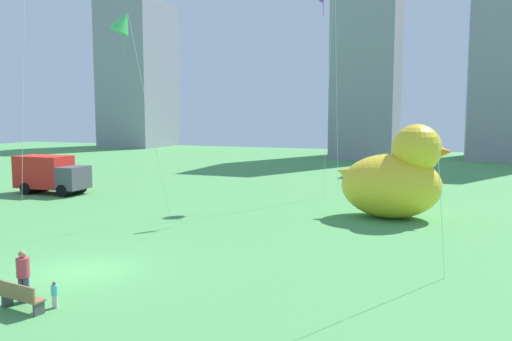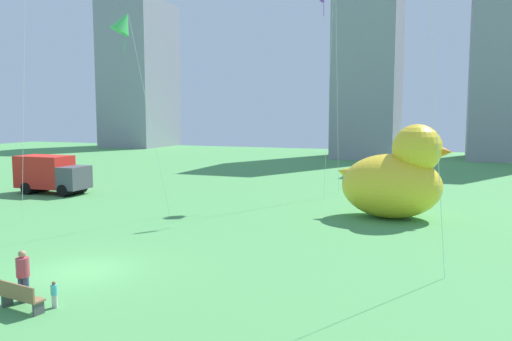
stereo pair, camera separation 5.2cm
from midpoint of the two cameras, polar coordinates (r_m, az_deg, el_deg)
ground_plane at (r=21.51m, az=-18.55°, el=-10.42°), size 140.00×140.00×0.00m
park_bench at (r=17.98m, az=-24.49°, el=-12.42°), size 1.71×0.70×0.90m
person_adult at (r=18.63m, az=-24.20°, el=-10.26°), size 0.42×0.42×1.70m
person_child at (r=17.86m, az=-21.27°, el=-12.42°), size 0.21×0.21×0.85m
giant_inflatable_duck at (r=31.04m, az=14.94°, el=-0.83°), size 6.57×4.22×5.45m
box_truck at (r=42.14m, az=-21.60°, el=-0.43°), size 5.50×2.48×2.85m
city_skyline at (r=77.23m, az=15.48°, el=12.04°), size 88.06×20.42×30.25m
kite_green at (r=30.85m, az=-14.38°, el=15.40°), size 2.71×3.37×11.79m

